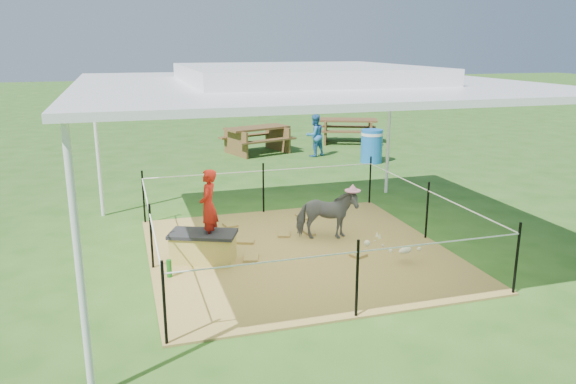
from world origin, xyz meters
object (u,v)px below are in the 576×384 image
object	(u,v)px
straw_bale	(203,248)
green_bottle	(169,268)
distant_person	(315,135)
woman	(208,199)
foal	(405,249)
pony	(327,215)
picnic_table_far	(348,131)
picnic_table_near	(257,140)
trash_barrel	(372,146)

from	to	relation	value
straw_bale	green_bottle	bearing A→B (deg)	-140.71
straw_bale	distant_person	distance (m)	8.53
woman	foal	xyz separation A→B (m)	(2.78, -0.92, -0.74)
straw_bale	foal	size ratio (longest dim) A/B	1.17
straw_bale	distant_person	world-z (taller)	distant_person
straw_bale	green_bottle	size ratio (longest dim) A/B	3.60
straw_bale	pony	distance (m)	2.17
straw_bale	distant_person	size ratio (longest dim) A/B	0.75
foal	distant_person	world-z (taller)	distant_person
picnic_table_far	woman	bearing A→B (deg)	-101.45
pony	picnic_table_far	distance (m)	9.70
pony	straw_bale	bearing A→B (deg)	114.60
green_bottle	picnic_table_near	size ratio (longest dim) A/B	0.13
woman	pony	world-z (taller)	woman
foal	trash_barrel	world-z (taller)	trash_barrel
pony	picnic_table_near	xyz separation A→B (m)	(0.74, 7.90, -0.06)
woman	picnic_table_far	world-z (taller)	woman
straw_bale	woman	bearing A→B (deg)	0.00
woman	trash_barrel	bearing A→B (deg)	160.53
picnic_table_far	picnic_table_near	bearing A→B (deg)	-142.74
picnic_table_near	picnic_table_far	distance (m)	3.44
foal	picnic_table_far	distance (m)	10.66
picnic_table_near	foal	bearing A→B (deg)	-107.90
straw_bale	distant_person	xyz separation A→B (m)	(4.35, 7.33, 0.38)
foal	straw_bale	bearing A→B (deg)	142.15
foal	trash_barrel	size ratio (longest dim) A/B	0.85
straw_bale	picnic_table_far	world-z (taller)	picnic_table_far
woman	trash_barrel	size ratio (longest dim) A/B	1.20
green_bottle	foal	bearing A→B (deg)	-7.85
green_bottle	foal	world-z (taller)	foal
pony	foal	size ratio (longest dim) A/B	1.28
foal	trash_barrel	distance (m)	7.45
trash_barrel	picnic_table_far	xyz separation A→B (m)	(0.62, 3.19, -0.07)
foal	green_bottle	bearing A→B (deg)	152.07
woman	picnic_table_near	distance (m)	8.78
trash_barrel	pony	bearing A→B (deg)	-121.43
woman	foal	world-z (taller)	woman
woman	picnic_table_far	size ratio (longest dim) A/B	0.58
straw_bale	woman	distance (m)	0.76
straw_bale	picnic_table_near	bearing A→B (deg)	70.99
picnic_table_far	pony	bearing A→B (deg)	-92.76
straw_bale	woman	size ratio (longest dim) A/B	0.83
pony	picnic_table_far	xyz separation A→B (m)	(4.06, 8.81, -0.06)
picnic_table_near	trash_barrel	bearing A→B (deg)	-58.24
picnic_table_far	distant_person	world-z (taller)	distant_person
trash_barrel	picnic_table_far	distance (m)	3.25
picnic_table_near	woman	bearing A→B (deg)	-126.40
picnic_table_far	distant_person	distance (m)	2.64
straw_bale	distant_person	bearing A→B (deg)	59.33
straw_bale	woman	xyz separation A→B (m)	(0.10, 0.00, 0.76)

